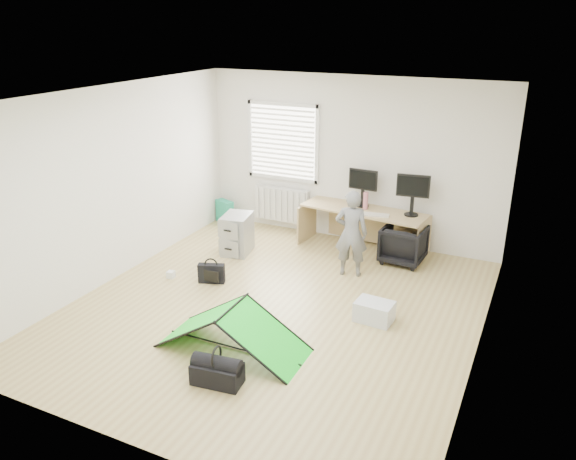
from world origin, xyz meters
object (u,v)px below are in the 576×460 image
at_px(monitor_left, 363,193).
at_px(thermos, 366,201).
at_px(filing_cabinet, 237,234).
at_px(storage_crate, 374,311).
at_px(duffel_bag, 217,374).
at_px(monitor_right, 412,201).
at_px(person, 351,233).
at_px(kite, 233,328).
at_px(desk, 363,229).
at_px(office_chair, 404,244).
at_px(laptop_bag, 211,273).

xyz_separation_m(monitor_left, thermos, (0.09, -0.11, -0.09)).
xyz_separation_m(filing_cabinet, monitor_left, (1.68, 1.13, 0.59)).
distance_m(storage_crate, duffel_bag, 2.20).
height_order(storage_crate, duffel_bag, storage_crate).
distance_m(monitor_right, person, 1.23).
relative_size(monitor_right, thermos, 1.82).
relative_size(monitor_left, duffel_bag, 0.91).
distance_m(monitor_left, monitor_right, 0.82).
bearing_deg(monitor_left, kite, -91.14).
height_order(desk, monitor_left, monitor_left).
height_order(office_chair, kite, office_chair).
relative_size(thermos, laptop_bag, 0.73).
height_order(person, storage_crate, person).
bearing_deg(storage_crate, monitor_left, 112.51).
bearing_deg(person, monitor_right, -134.23).
bearing_deg(office_chair, duffel_bag, 79.60).
bearing_deg(filing_cabinet, kite, -72.06).
xyz_separation_m(thermos, storage_crate, (0.85, -2.16, -0.69)).
distance_m(monitor_right, duffel_bag, 4.27).
relative_size(monitor_right, kite, 0.29).
relative_size(office_chair, laptop_bag, 1.71).
height_order(filing_cabinet, thermos, thermos).
xyz_separation_m(kite, duffel_bag, (0.18, -0.62, -0.15)).
bearing_deg(monitor_left, filing_cabinet, -142.27).
bearing_deg(duffel_bag, filing_cabinet, 109.73).
bearing_deg(filing_cabinet, desk, 17.97).
relative_size(filing_cabinet, person, 0.49).
xyz_separation_m(office_chair, duffel_bag, (-0.93, -3.82, -0.18)).
bearing_deg(kite, storage_crate, 45.05).
height_order(thermos, kite, thermos).
distance_m(monitor_right, thermos, 0.74).
relative_size(filing_cabinet, duffel_bag, 1.22).
bearing_deg(thermos, monitor_right, 1.00).
relative_size(filing_cabinet, monitor_left, 1.34).
relative_size(filing_cabinet, thermos, 2.31).
bearing_deg(person, desk, -95.91).
distance_m(monitor_left, kite, 3.63).
relative_size(desk, office_chair, 3.12).
relative_size(monitor_left, storage_crate, 1.03).
bearing_deg(filing_cabinet, office_chair, 5.77).
relative_size(person, laptop_bag, 3.45).
distance_m(desk, storage_crate, 2.31).
distance_m(filing_cabinet, storage_crate, 2.86).
distance_m(person, duffel_bag, 3.12).
height_order(thermos, laptop_bag, thermos).
height_order(monitor_right, duffel_bag, monitor_right).
height_order(desk, thermos, thermos).
xyz_separation_m(desk, filing_cabinet, (-1.75, -0.98, -0.02)).
height_order(filing_cabinet, kite, filing_cabinet).
distance_m(filing_cabinet, duffel_bag, 3.44).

